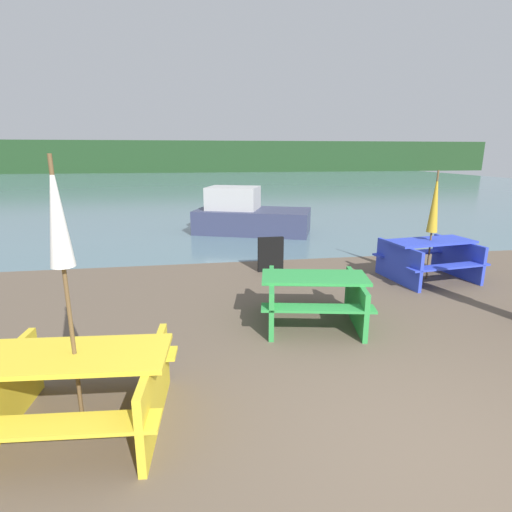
% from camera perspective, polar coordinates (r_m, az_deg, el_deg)
% --- Properties ---
extents(ground_plane, '(60.00, 60.00, 0.00)m').
position_cam_1_polar(ground_plane, '(3.95, 24.78, -25.85)').
color(ground_plane, brown).
extents(water, '(60.00, 50.00, 0.00)m').
position_cam_1_polar(water, '(34.10, -6.13, 10.28)').
color(water, slate).
rests_on(water, ground_plane).
extents(far_treeline, '(80.00, 1.60, 4.00)m').
position_cam_1_polar(far_treeline, '(54.00, -7.45, 13.90)').
color(far_treeline, '#1E3D1E').
rests_on(far_treeline, water).
extents(picnic_table_yellow, '(1.74, 1.51, 0.75)m').
position_cam_1_polar(picnic_table_yellow, '(4.13, -24.05, -16.28)').
color(picnic_table_yellow, yellow).
rests_on(picnic_table_yellow, ground_plane).
extents(picnic_table_green, '(1.78, 1.66, 0.73)m').
position_cam_1_polar(picnic_table_green, '(6.00, 8.25, -5.47)').
color(picnic_table_green, green).
rests_on(picnic_table_green, ground_plane).
extents(picnic_table_blue, '(1.86, 1.59, 0.80)m').
position_cam_1_polar(picnic_table_blue, '(8.70, 23.45, -0.02)').
color(picnic_table_blue, blue).
rests_on(picnic_table_blue, ground_plane).
extents(umbrella_gold, '(0.21, 0.21, 2.16)m').
position_cam_1_polar(umbrella_gold, '(8.52, 24.18, 6.93)').
color(umbrella_gold, brown).
rests_on(umbrella_gold, ground_plane).
extents(umbrella_white, '(0.20, 0.20, 2.47)m').
position_cam_1_polar(umbrella_white, '(3.64, -26.48, 4.69)').
color(umbrella_white, brown).
rests_on(umbrella_white, ground_plane).
extents(boat, '(3.94, 2.89, 1.44)m').
position_cam_1_polar(boat, '(12.78, -1.08, 5.77)').
color(boat, '#333856').
rests_on(boat, water).
extents(signboard, '(0.55, 0.08, 0.75)m').
position_cam_1_polar(signboard, '(8.52, 2.10, 0.24)').
color(signboard, black).
rests_on(signboard, ground_plane).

